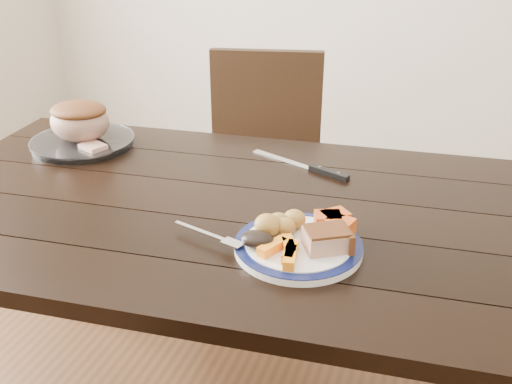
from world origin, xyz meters
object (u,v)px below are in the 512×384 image
(carving_knife, at_px, (317,169))
(dining_table, at_px, (228,235))
(roast_joint, at_px, (80,122))
(dinner_plate, at_px, (298,247))
(serving_platter, at_px, (83,143))
(pork_slice, at_px, (326,240))
(fork, at_px, (213,236))
(chair_far, at_px, (263,165))

(carving_knife, bearing_deg, dining_table, -100.98)
(roast_joint, bearing_deg, dinner_plate, -24.62)
(serving_platter, xyz_separation_m, carving_knife, (0.71, 0.05, -0.00))
(dinner_plate, xyz_separation_m, pork_slice, (0.06, -0.00, 0.03))
(fork, bearing_deg, dinner_plate, 27.65)
(dinner_plate, xyz_separation_m, carving_knife, (-0.06, 0.40, -0.00))
(pork_slice, bearing_deg, fork, -171.84)
(chair_far, relative_size, pork_slice, 10.75)
(dining_table, xyz_separation_m, carving_knife, (0.16, 0.25, 0.10))
(dinner_plate, distance_m, carving_knife, 0.41)
(dining_table, distance_m, chair_far, 0.76)
(serving_platter, bearing_deg, carving_knife, 4.16)
(dinner_plate, bearing_deg, carving_knife, 98.67)
(serving_platter, height_order, fork, fork)
(carving_knife, bearing_deg, chair_far, 144.40)
(roast_joint, bearing_deg, serving_platter, 0.00)
(dining_table, distance_m, serving_platter, 0.59)
(dining_table, bearing_deg, serving_platter, 159.96)
(chair_far, bearing_deg, carving_knife, 110.33)
(dining_table, bearing_deg, carving_knife, 57.90)
(fork, relative_size, carving_knife, 0.57)
(serving_platter, distance_m, pork_slice, 0.90)
(dining_table, height_order, chair_far, chair_far)
(dinner_plate, bearing_deg, serving_platter, 155.38)
(dinner_plate, height_order, carving_knife, dinner_plate)
(fork, height_order, roast_joint, roast_joint)
(dinner_plate, relative_size, roast_joint, 1.50)
(serving_platter, xyz_separation_m, pork_slice, (0.83, -0.36, 0.03))
(dinner_plate, height_order, pork_slice, pork_slice)
(dining_table, xyz_separation_m, chair_far, (-0.16, 0.74, -0.13))
(dining_table, relative_size, chair_far, 1.80)
(dining_table, xyz_separation_m, dinner_plate, (0.22, -0.15, 0.10))
(chair_far, distance_m, carving_knife, 0.62)
(roast_joint, bearing_deg, fork, -33.41)
(serving_platter, distance_m, roast_joint, 0.07)
(dining_table, relative_size, serving_platter, 5.62)
(dinner_plate, bearing_deg, dining_table, 145.30)
(chair_far, height_order, roast_joint, chair_far)
(chair_far, xyz_separation_m, fork, (0.20, -0.93, 0.25))
(fork, bearing_deg, roast_joint, 161.87)
(chair_far, relative_size, roast_joint, 5.22)
(pork_slice, xyz_separation_m, roast_joint, (-0.83, 0.36, 0.04))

